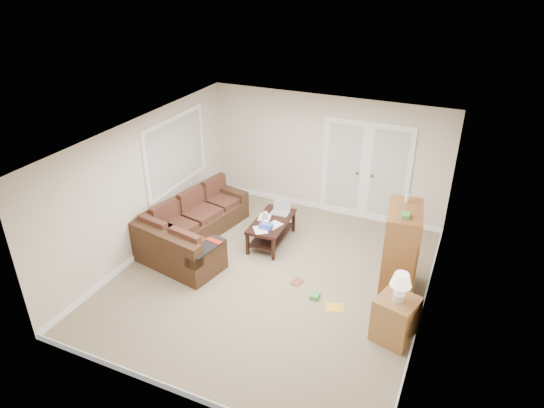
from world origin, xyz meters
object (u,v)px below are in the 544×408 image
at_px(coffee_table, 272,230).
at_px(tv_armoire, 400,251).
at_px(side_cabinet, 396,316).
at_px(sectional_sofa, 190,231).

bearing_deg(coffee_table, tv_armoire, -15.01).
bearing_deg(side_cabinet, coffee_table, 163.46).
height_order(sectional_sofa, coffee_table, coffee_table).
distance_m(tv_armoire, side_cabinet, 1.20).
bearing_deg(side_cabinet, tv_armoire, 115.95).
bearing_deg(side_cabinet, sectional_sofa, -177.64).
bearing_deg(tv_armoire, coffee_table, 159.21).
relative_size(sectional_sofa, tv_armoire, 1.71).
relative_size(coffee_table, side_cabinet, 1.08).
bearing_deg(coffee_table, side_cabinet, -34.68).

